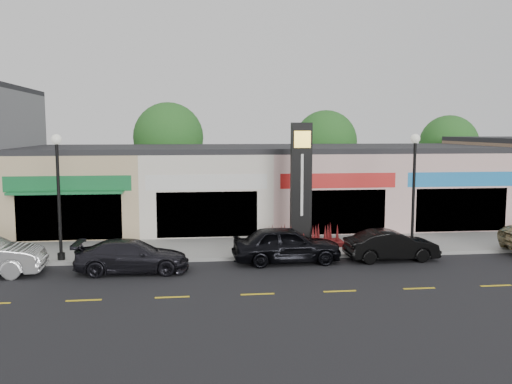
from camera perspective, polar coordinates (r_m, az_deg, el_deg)
ground at (r=22.43m, az=-0.77°, el=-8.44°), size 120.00×120.00×0.00m
sidewalk at (r=26.62m, az=-1.74°, el=-5.86°), size 52.00×4.30×0.15m
curb at (r=24.44m, az=-1.28°, el=-7.00°), size 52.00×0.20×0.15m
shop_beige at (r=33.77m, az=-17.36°, el=0.49°), size 7.00×10.85×4.80m
shop_cream at (r=33.20m, az=-5.40°, el=0.66°), size 7.00×10.01×4.80m
shop_pink_w at (r=34.08m, az=6.45°, el=0.80°), size 7.00×10.01×4.80m
shop_pink_e at (r=36.31m, az=17.27°, el=0.90°), size 7.00×10.01×4.80m
tree_rear_west at (r=41.09m, az=-9.21°, el=5.69°), size 5.20×5.20×7.83m
tree_rear_mid at (r=42.31m, az=7.33°, el=5.29°), size 4.80×4.80×7.29m
tree_rear_east at (r=45.77m, az=19.61°, el=4.74°), size 4.60×4.60×6.94m
lamp_west_near at (r=24.84m, az=-20.10°, el=0.78°), size 0.44×0.44×5.47m
lamp_east_near at (r=26.23m, az=16.29°, el=1.21°), size 0.44×0.44×5.47m
pylon_sign at (r=26.51m, az=4.75°, el=-1.11°), size 4.20×1.30×6.00m
car_dark_sedan at (r=22.87m, az=-12.90°, el=-6.59°), size 2.02×4.66×1.34m
car_black_sedan at (r=23.89m, az=3.23°, el=-5.52°), size 2.05×4.80×1.62m
car_black_conv at (r=25.02m, az=14.05°, el=-5.46°), size 1.59×4.16×1.35m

